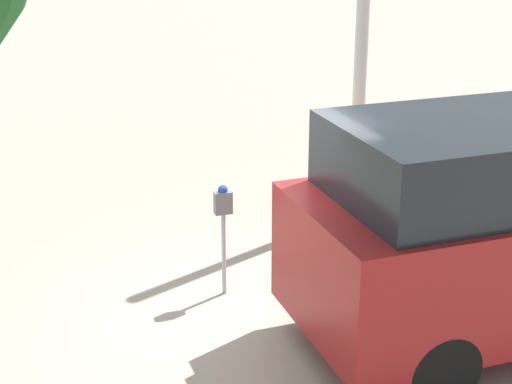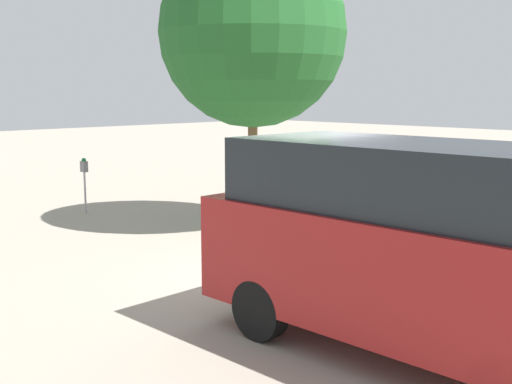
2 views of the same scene
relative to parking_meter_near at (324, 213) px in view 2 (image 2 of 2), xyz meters
name	(u,v)px [view 2 (image 2 of 2)]	position (x,y,z in m)	size (l,w,h in m)	color
ground_plane	(297,277)	(-0.17, -0.44, -0.99)	(80.00, 80.00, 0.00)	gray
parking_meter_near	(324,213)	(0.00, 0.00, 0.00)	(0.20, 0.11, 1.35)	#9E9EA3
parking_meter_far	(84,172)	(-7.37, -0.06, -0.01)	(0.20, 0.11, 1.34)	#9E9EA3
parked_van	(411,242)	(2.68, -1.77, 0.28)	(4.86, 2.09, 2.38)	maroon
street_tree	(253,33)	(-3.58, 1.89, 3.14)	(4.00, 4.00, 6.14)	brown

